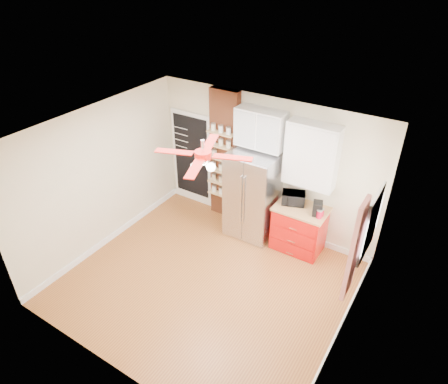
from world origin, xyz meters
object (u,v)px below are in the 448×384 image
Objects in this scene: pantry_jar_oats at (214,153)px; fridge at (252,195)px; coffee_maker at (317,208)px; canister_left at (319,214)px; toaster_oven at (293,198)px; ceiling_fan at (203,155)px; red_cabinet at (299,228)px.

fridge is at bearing -9.68° from pantry_jar_oats.
coffee_maker is 1.73× the size of canister_left.
toaster_oven is 1.79m from pantry_jar_oats.
ceiling_fan is 3.41× the size of toaster_oven.
red_cabinet is at bearing 61.29° from ceiling_fan.
fridge is 2.25m from ceiling_fan.
canister_left is at bearing -67.05° from coffee_maker.
pantry_jar_oats is (-2.30, 0.24, 0.46)m from canister_left.
pantry_jar_oats is (-1.74, 0.06, 0.42)m from toaster_oven.
pantry_jar_oats is (-2.23, 0.16, 0.41)m from coffee_maker.
ceiling_fan reaches higher than red_cabinet.
fridge is 1.13m from pantry_jar_oats.
red_cabinet is at bearing -3.39° from pantry_jar_oats.
toaster_oven is at bearing 148.50° from coffee_maker.
ceiling_fan is (-0.92, -1.68, 1.97)m from red_cabinet.
fridge is 0.79m from toaster_oven.
pantry_jar_oats is at bearing 174.17° from canister_left.
fridge is at bearing -177.05° from red_cabinet.
toaster_oven is 2.77× the size of canister_left.
pantry_jar_oats is at bearing 119.48° from ceiling_fan.
ceiling_fan is at bearing -60.52° from pantry_jar_oats.
fridge is at bearing 160.50° from coffee_maker.
fridge is 1.28m from coffee_maker.
canister_left is 1.16× the size of pantry_jar_oats.
red_cabinet is at bearing 2.95° from fridge.
red_cabinet is 3.67× the size of coffee_maker.
ceiling_fan is 2.35m from toaster_oven.
red_cabinet is 0.65m from coffee_maker.
red_cabinet is at bearing -38.63° from toaster_oven.
toaster_oven is 1.60× the size of coffee_maker.
red_cabinet is 2.17m from pantry_jar_oats.
pantry_jar_oats is (-1.01, 1.79, -0.99)m from ceiling_fan.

